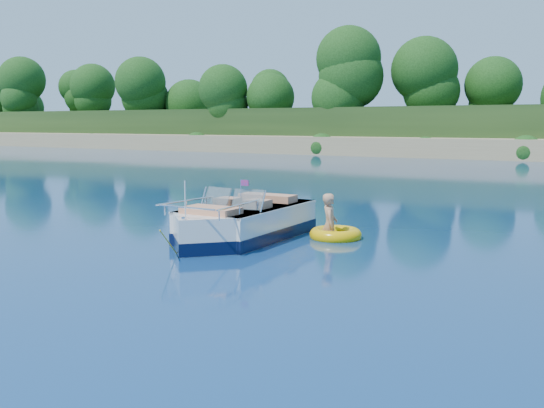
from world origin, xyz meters
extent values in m
plane|color=#0A254A|center=(0.00, 0.00, 0.00)|extent=(160.00, 160.00, 0.00)
cube|color=#9A8359|center=(0.00, 38.00, 0.50)|extent=(170.00, 8.00, 2.00)
cylinder|color=#311D10|center=(-45.00, 41.00, 2.90)|extent=(0.44, 0.44, 2.80)
sphere|color=black|center=(-45.00, 41.00, 5.56)|extent=(4.62, 4.62, 4.62)
cylinder|color=#311D10|center=(-18.00, 40.50, 3.10)|extent=(0.44, 0.44, 3.20)
sphere|color=black|center=(-18.00, 40.50, 6.14)|extent=(5.28, 5.28, 5.28)
cylinder|color=#311D10|center=(0.00, 42.00, 3.30)|extent=(0.44, 0.44, 3.60)
sphere|color=black|center=(0.00, 42.00, 6.72)|extent=(5.94, 5.94, 5.94)
cube|color=silver|center=(-0.64, 0.68, 0.28)|extent=(1.82, 3.43, 0.95)
cube|color=silver|center=(-0.63, -0.94, 0.28)|extent=(1.81, 1.81, 0.95)
cube|color=black|center=(-0.64, 0.68, 0.14)|extent=(1.85, 3.46, 0.27)
cube|color=black|center=(-0.63, -0.94, 0.14)|extent=(1.85, 1.85, 0.27)
cube|color=tan|center=(-0.64, 0.95, 0.54)|extent=(1.45, 2.40, 0.09)
cube|color=silver|center=(-0.64, 0.68, 0.72)|extent=(1.86, 3.43, 0.05)
cube|color=black|center=(-0.64, 2.55, 0.32)|extent=(0.50, 0.32, 0.82)
cube|color=#8C9EA5|center=(-1.04, 0.04, 0.99)|extent=(0.73, 0.33, 0.44)
cube|color=#8C9EA5|center=(-0.23, 0.04, 0.99)|extent=(0.73, 0.34, 0.44)
cube|color=tan|center=(-1.04, 0.45, 0.75)|extent=(0.50, 0.50, 0.36)
cube|color=tan|center=(-0.23, 0.45, 0.75)|extent=(0.50, 0.50, 0.36)
cube|color=tan|center=(-0.64, 1.58, 0.75)|extent=(1.41, 0.50, 0.34)
cube|color=tan|center=(-0.63, -0.77, 0.73)|extent=(1.20, 0.68, 0.31)
cylinder|color=silver|center=(-0.63, -1.63, 1.14)|extent=(0.03, 0.03, 0.77)
cube|color=red|center=(-0.31, 0.04, 1.35)|extent=(0.20, 0.01, 0.13)
cube|color=silver|center=(-0.63, -1.68, 0.78)|extent=(0.09, 0.05, 0.05)
cylinder|color=yellow|center=(-0.77, -2.00, 0.32)|extent=(0.36, 0.93, 0.69)
torus|color=#E7AE05|center=(1.17, 1.62, 0.08)|extent=(1.50, 1.50, 0.32)
torus|color=red|center=(1.17, 1.62, 0.10)|extent=(1.24, 1.24, 0.11)
imported|color=tan|center=(1.06, 1.53, 0.00)|extent=(0.70, 0.88, 1.58)
camera|label=1|loc=(6.84, -11.05, 2.65)|focal=40.00mm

